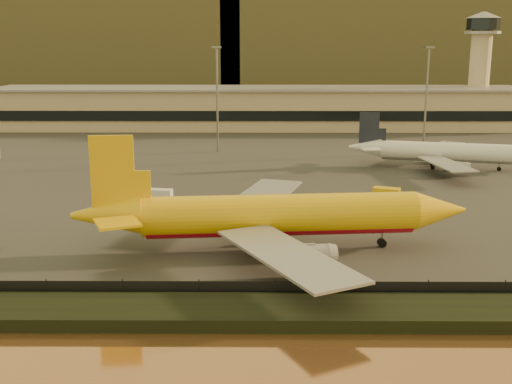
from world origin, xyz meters
TOP-DOWN VIEW (x-y plane):
  - ground at (0.00, 0.00)m, footprint 900.00×900.00m
  - embankment at (0.00, -17.00)m, footprint 320.00×7.00m
  - tarmac at (0.00, 95.00)m, footprint 320.00×220.00m
  - perimeter_fence at (0.00, -13.00)m, footprint 300.00×0.05m
  - terminal_building at (-14.52, 125.55)m, footprint 202.00×25.00m
  - control_tower at (70.00, 131.00)m, footprint 11.20×11.20m
  - apron_light_masts at (15.00, 75.00)m, footprint 152.20×12.20m
  - distant_hills at (-20.74, 340.00)m, footprint 470.00×160.00m
  - dhl_cargo_jet at (2.15, 3.96)m, footprint 51.50×50.22m
  - white_narrowbody_jet at (39.62, 59.20)m, footprint 40.13×38.49m
  - gse_vehicle_yellow at (22.17, 31.50)m, footprint 4.98×3.49m
  - gse_vehicle_white at (-16.76, 31.30)m, footprint 4.16×2.30m

SIDE VIEW (x-z plane):
  - ground at x=0.00m, z-range 0.00..0.00m
  - tarmac at x=0.00m, z-range 0.00..0.20m
  - embankment at x=0.00m, z-range 0.00..1.40m
  - gse_vehicle_white at x=-16.76m, z-range 0.20..1.98m
  - gse_vehicle_yellow at x=22.17m, z-range 0.20..2.25m
  - perimeter_fence at x=0.00m, z-range 0.20..2.40m
  - white_narrowbody_jet at x=39.62m, z-range -2.14..9.48m
  - dhl_cargo_jet at x=2.15m, z-range -2.90..12.48m
  - terminal_building at x=-14.52m, z-range -0.05..12.55m
  - apron_light_masts at x=15.00m, z-range 3.00..28.40m
  - control_tower at x=70.00m, z-range 3.91..39.41m
  - distant_hills at x=-20.74m, z-range -3.61..66.39m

